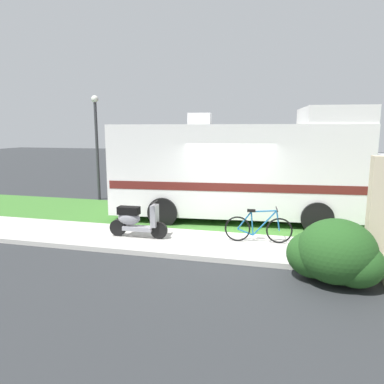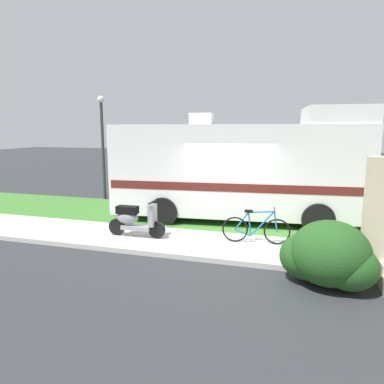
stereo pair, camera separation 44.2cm
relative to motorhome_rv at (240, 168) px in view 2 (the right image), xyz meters
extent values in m
plane|color=#2D3033|center=(-0.10, -1.71, -1.68)|extent=(80.00, 80.00, 0.00)
cube|color=beige|center=(-0.10, -2.91, -1.62)|extent=(24.00, 2.00, 0.12)
cube|color=#3D752D|center=(-0.10, -0.21, -1.64)|extent=(24.00, 3.40, 0.08)
cube|color=silver|center=(-0.11, -0.01, -0.01)|extent=(7.76, 3.21, 2.73)
cube|color=silver|center=(2.76, 0.26, 1.60)|extent=(2.01, 2.55, 0.50)
cube|color=#591E19|center=(-0.11, -0.01, -0.42)|extent=(7.61, 3.22, 0.24)
cube|color=black|center=(3.63, 0.34, 0.46)|extent=(0.28, 2.14, 0.90)
cube|color=silver|center=(-1.24, -0.12, 1.53)|extent=(0.75, 0.66, 0.36)
cylinder|color=black|center=(2.11, 1.41, -1.23)|extent=(0.92, 0.36, 0.90)
cylinder|color=black|center=(2.33, -1.00, -1.23)|extent=(0.92, 0.36, 0.90)
cylinder|color=black|center=(-2.29, 1.00, -1.23)|extent=(0.92, 0.36, 0.90)
cylinder|color=black|center=(-2.07, -1.41, -1.23)|extent=(0.92, 0.36, 0.90)
cylinder|color=black|center=(-1.67, -2.91, -1.34)|extent=(0.44, 0.11, 0.44)
cylinder|color=black|center=(-2.80, -2.94, -1.34)|extent=(0.44, 0.11, 0.44)
cube|color=gray|center=(-2.23, -2.92, -1.32)|extent=(0.80, 0.30, 0.10)
cube|color=black|center=(-2.48, -2.93, -0.86)|extent=(0.57, 0.27, 0.20)
ellipsoid|color=gray|center=(-2.48, -2.93, -1.06)|extent=(0.61, 0.31, 0.36)
cube|color=gray|center=(-1.78, -2.91, -0.96)|extent=(0.15, 0.32, 0.56)
cylinder|color=black|center=(-1.78, -2.91, -0.61)|extent=(0.05, 0.50, 0.04)
sphere|color=white|center=(-1.78, -2.91, -0.78)|extent=(0.12, 0.12, 0.12)
torus|color=black|center=(1.32, -2.54, -1.24)|extent=(0.64, 0.09, 0.64)
torus|color=black|center=(0.31, -2.63, -1.24)|extent=(0.64, 0.09, 0.64)
cylinder|color=#1E6699|center=(0.97, -2.57, -1.06)|extent=(0.58, 0.09, 0.67)
cylinder|color=#1E6699|center=(0.66, -2.60, -1.09)|extent=(0.10, 0.04, 0.60)
cylinder|color=#1E6699|center=(0.94, -2.57, -0.77)|extent=(0.61, 0.09, 0.09)
cylinder|color=#1E6699|center=(0.50, -2.61, -1.31)|extent=(0.40, 0.07, 0.18)
cylinder|color=#1E6699|center=(0.47, -2.61, -1.02)|extent=(0.36, 0.07, 0.47)
cylinder|color=#1E6699|center=(1.28, -2.54, -0.99)|extent=(0.12, 0.05, 0.51)
cube|color=black|center=(0.63, -2.60, -0.76)|extent=(0.21, 0.12, 0.06)
cylinder|color=black|center=(1.24, -2.55, -0.70)|extent=(0.07, 0.52, 0.03)
cube|color=maroon|center=(-1.93, 4.07, -0.62)|extent=(2.30, 2.09, 1.56)
cube|color=black|center=(-1.93, 4.07, -0.14)|extent=(2.19, 2.10, 0.44)
cube|color=maroon|center=(0.60, 4.11, -1.00)|extent=(2.81, 2.09, 0.80)
cylinder|color=black|center=(-2.10, 3.08, -1.30)|extent=(0.76, 0.25, 0.76)
cylinder|color=black|center=(-2.12, 5.06, -1.30)|extent=(0.76, 0.25, 0.76)
cylinder|color=black|center=(0.94, 3.13, -1.30)|extent=(0.76, 0.25, 0.76)
cylinder|color=black|center=(0.91, 5.10, -1.30)|extent=(0.76, 0.25, 0.76)
cube|color=silver|center=(4.42, 7.14, -1.01)|extent=(2.96, 2.06, 0.78)
cylinder|color=black|center=(4.11, 8.09, -1.30)|extent=(0.77, 0.27, 0.76)
cylinder|color=black|center=(4.04, 6.22, -1.30)|extent=(0.77, 0.27, 0.76)
ellipsoid|color=#23511E|center=(2.36, -4.41, -1.03)|extent=(1.44, 1.30, 1.23)
ellipsoid|color=#23511E|center=(2.00, -4.26, -1.18)|extent=(1.08, 0.97, 0.92)
ellipsoid|color=#23511E|center=(2.68, -4.51, -1.21)|extent=(1.01, 0.91, 0.86)
cylinder|color=#333338|center=(-5.99, 1.89, 0.30)|extent=(0.12, 0.12, 3.96)
sphere|color=silver|center=(-5.99, 1.89, 2.40)|extent=(0.28, 0.28, 0.28)
camera|label=1|loc=(1.26, -11.12, 1.21)|focal=32.85mm
camera|label=2|loc=(1.68, -11.01, 1.21)|focal=32.85mm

